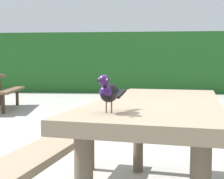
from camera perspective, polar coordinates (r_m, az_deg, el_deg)
name	(u,v)px	position (r m, az deg, el deg)	size (l,w,h in m)	color
hedge_wall	(140,63)	(11.69, 5.06, 4.80)	(28.00, 1.95, 2.07)	#235B23
picnic_table_foreground	(158,127)	(2.13, 8.38, -6.76)	(1.97, 2.00, 0.74)	#84725B
bird_grackle	(109,92)	(1.50, -0.62, -0.37)	(0.14, 0.28, 0.18)	black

